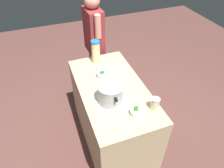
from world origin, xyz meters
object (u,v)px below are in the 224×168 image
at_px(mason_jar, 155,104).
at_px(broccoli_bowl_center, 136,111).
at_px(cooking_pot, 111,93).
at_px(person_cook, 95,46).
at_px(lemonade_pitcher, 96,52).
at_px(broccoli_bowl_front, 102,74).

bearing_deg(mason_jar, broccoli_bowl_center, 89.44).
relative_size(cooking_pot, person_cook, 0.20).
distance_m(cooking_pot, broccoli_bowl_center, 0.30).
bearing_deg(mason_jar, person_cook, 8.32).
distance_m(lemonade_pitcher, person_cook, 0.43).
bearing_deg(cooking_pot, mason_jar, -122.81).
relative_size(lemonade_pitcher, broccoli_bowl_front, 2.36).
xyz_separation_m(cooking_pot, mason_jar, (-0.24, -0.37, -0.05)).
bearing_deg(broccoli_bowl_front, lemonade_pitcher, -4.71).
bearing_deg(mason_jar, lemonade_pitcher, 16.84).
relative_size(lemonade_pitcher, mason_jar, 2.25).
distance_m(broccoli_bowl_center, person_cook, 1.37).
bearing_deg(broccoli_bowl_center, cooking_pot, 35.73).
xyz_separation_m(broccoli_bowl_front, broccoli_bowl_center, (-0.66, -0.12, 0.00)).
relative_size(broccoli_bowl_front, person_cook, 0.08).
bearing_deg(broccoli_bowl_front, cooking_pot, 173.50).
height_order(broccoli_bowl_center, person_cook, person_cook).
distance_m(mason_jar, person_cook, 1.39).
relative_size(cooking_pot, lemonade_pitcher, 1.11).
bearing_deg(lemonade_pitcher, mason_jar, -163.16).
bearing_deg(cooking_pot, person_cook, -8.55).
relative_size(mason_jar, broccoli_bowl_front, 1.05).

